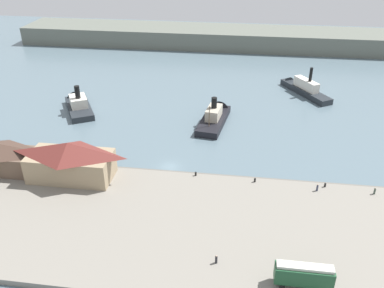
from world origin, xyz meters
TOP-DOWN VIEW (x-y plane):
  - ground_plane at (0.00, 0.00)m, footprint 320.00×320.00m
  - quay_promenade at (0.00, -22.00)m, footprint 110.00×36.00m
  - seawall_edge at (0.00, -3.60)m, footprint 110.00×0.80m
  - ferry_shed_west_terminal at (-20.74, -9.33)m, footprint 18.91×9.21m
  - street_tram at (28.15, -34.49)m, footprint 9.19×2.53m
  - pedestrian_by_tram at (14.05, -31.36)m, footprint 0.42×0.42m
  - pedestrian_at_waters_edge at (33.85, -7.15)m, footprint 0.42×0.42m
  - pedestrian_standing_center at (45.87, -6.65)m, footprint 0.40×0.40m
  - mooring_post_center_east at (20.48, -5.55)m, footprint 0.44×0.44m
  - mooring_post_center_west at (7.02, -4.83)m, footprint 0.44×0.44m
  - mooring_post_west at (35.80, -5.35)m, footprint 0.44×0.44m
  - ferry_moored_west at (36.31, 54.49)m, footprint 16.86×23.23m
  - ferry_near_quay at (-35.19, 30.26)m, footprint 15.02×20.00m
  - ferry_outer_harbor at (8.69, 27.65)m, footprint 8.92×21.89m
  - far_headland at (0.00, 110.00)m, footprint 180.00×24.00m

SIDE VIEW (x-z plane):
  - ground_plane at x=0.00m, z-range 0.00..0.00m
  - seawall_edge at x=0.00m, z-range 0.00..1.00m
  - quay_promenade at x=0.00m, z-range 0.00..1.20m
  - ferry_outer_harbor at x=8.69m, z-range -3.50..6.64m
  - ferry_near_quay at x=-35.19m, z-range -3.78..7.00m
  - mooring_post_center_east at x=20.48m, z-range 1.20..2.10m
  - mooring_post_center_west at x=7.02m, z-range 1.20..2.10m
  - mooring_post_west at x=35.80m, z-range 1.20..2.10m
  - ferry_moored_west at x=36.31m, z-range -3.74..7.17m
  - pedestrian_standing_center at x=45.87m, z-range 1.13..2.73m
  - pedestrian_at_waters_edge at x=33.85m, z-range 1.13..2.81m
  - pedestrian_by_tram at x=14.05m, z-range 1.13..2.82m
  - street_tram at x=28.15m, z-range 1.56..6.03m
  - far_headland at x=0.00m, z-range 0.00..8.00m
  - ferry_shed_west_terminal at x=-20.74m, z-range 1.27..10.18m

